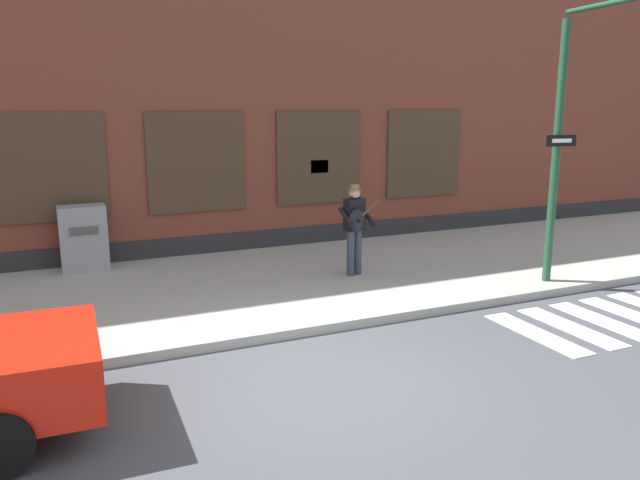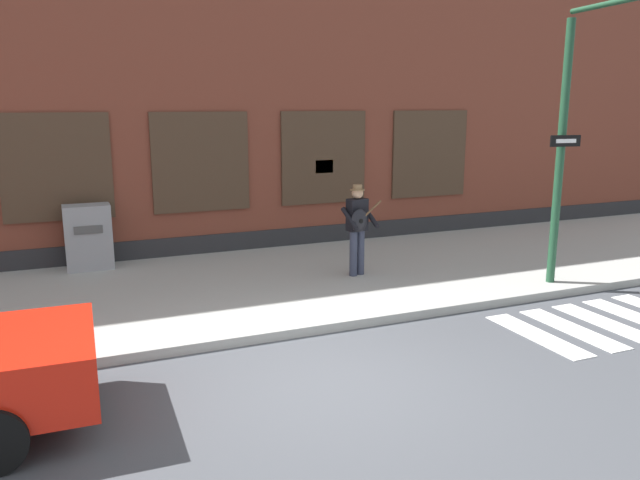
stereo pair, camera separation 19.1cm
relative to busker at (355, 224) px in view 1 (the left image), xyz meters
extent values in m
plane|color=#424449|center=(-2.31, -3.80, -1.14)|extent=(160.00, 160.00, 0.00)
cube|color=#9E9E99|center=(-2.31, 0.33, -1.07)|extent=(28.00, 5.24, 0.14)
cube|color=brown|center=(-2.31, 4.95, 3.29)|extent=(28.00, 4.00, 8.86)
cube|color=#28282B|center=(-2.31, 2.93, -0.86)|extent=(28.00, 0.04, 0.55)
cube|color=#473323|center=(-5.18, 2.92, 1.01)|extent=(2.09, 0.06, 2.12)
cube|color=black|center=(-5.18, 2.91, 1.01)|extent=(1.97, 0.03, 2.00)
cube|color=#473323|center=(-2.31, 2.92, 1.01)|extent=(2.09, 0.06, 2.12)
cube|color=black|center=(-2.31, 2.91, 1.01)|extent=(1.97, 0.03, 2.00)
cube|color=#473323|center=(0.55, 2.92, 1.01)|extent=(2.09, 0.06, 2.12)
cube|color=black|center=(0.55, 2.91, 1.01)|extent=(1.97, 0.03, 2.00)
cube|color=#473323|center=(3.42, 2.92, 1.01)|extent=(2.09, 0.06, 2.12)
cube|color=black|center=(3.42, 2.91, 1.01)|extent=(1.97, 0.03, 2.00)
cube|color=yellow|center=(0.55, 2.90, 0.81)|extent=(0.44, 0.02, 0.30)
cube|color=silver|center=(1.23, -3.59, -1.13)|extent=(0.42, 1.90, 0.01)
cube|color=silver|center=(1.91, -3.59, -1.13)|extent=(0.42, 1.90, 0.01)
cube|color=silver|center=(2.60, -3.59, -1.13)|extent=(0.42, 1.90, 0.01)
cube|color=silver|center=(3.28, -3.59, -1.13)|extent=(0.42, 1.90, 0.01)
cube|color=silver|center=(-4.97, -2.97, -0.40)|extent=(0.07, 0.24, 0.12)
cube|color=silver|center=(-5.00, -4.11, -0.40)|extent=(0.07, 0.24, 0.12)
cylinder|color=black|center=(-5.88, -2.64, -0.81)|extent=(0.67, 0.26, 0.66)
cylinder|color=#33384C|center=(0.09, 0.05, -0.56)|extent=(0.15, 0.15, 0.87)
cylinder|color=#33384C|center=(-0.08, 0.00, -0.56)|extent=(0.15, 0.15, 0.87)
cube|color=black|center=(0.00, 0.04, 0.18)|extent=(0.41, 0.28, 0.61)
sphere|color=tan|center=(0.00, 0.04, 0.60)|extent=(0.22, 0.22, 0.22)
cylinder|color=olive|center=(0.00, 0.04, 0.66)|extent=(0.28, 0.28, 0.02)
cylinder|color=olive|center=(0.00, 0.04, 0.71)|extent=(0.18, 0.18, 0.09)
cylinder|color=black|center=(0.26, -0.02, 0.14)|extent=(0.17, 0.52, 0.39)
cylinder|color=black|center=(-0.22, -0.10, 0.14)|extent=(0.17, 0.52, 0.39)
ellipsoid|color=black|center=(-0.05, -0.15, 0.11)|extent=(0.37, 0.18, 0.44)
cylinder|color=black|center=(-0.04, -0.21, 0.11)|extent=(0.09, 0.02, 0.09)
cylinder|color=brown|center=(0.21, -0.13, 0.29)|extent=(0.47, 0.11, 0.34)
cylinder|color=#1E472D|center=(3.11, -1.80, 1.34)|extent=(0.15, 0.15, 4.67)
cube|color=black|center=(3.10, -1.91, 1.60)|extent=(0.60, 0.11, 0.20)
cube|color=white|center=(3.09, -1.93, 1.60)|extent=(0.40, 0.07, 0.07)
cube|color=gray|center=(-4.71, 2.50, -0.35)|extent=(0.89, 0.50, 1.30)
cube|color=#4C4C4C|center=(-4.71, 2.24, -0.15)|extent=(0.53, 0.02, 0.16)
camera|label=1|loc=(-5.33, -10.34, 2.26)|focal=35.00mm
camera|label=2|loc=(-5.16, -10.41, 2.26)|focal=35.00mm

